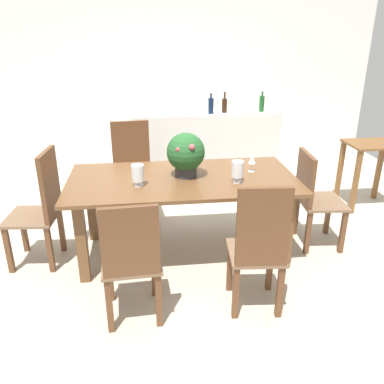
% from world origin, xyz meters
% --- Properties ---
extents(ground_plane, '(7.04, 7.04, 0.00)m').
position_xyz_m(ground_plane, '(0.00, 0.00, 0.00)').
color(ground_plane, '#BCB29E').
extents(back_wall, '(6.40, 0.10, 2.60)m').
position_xyz_m(back_wall, '(0.00, 2.60, 1.30)').
color(back_wall, white).
rests_on(back_wall, ground).
extents(dining_table, '(2.05, 1.03, 0.76)m').
position_xyz_m(dining_table, '(0.00, -0.21, 0.66)').
color(dining_table, brown).
rests_on(dining_table, ground).
extents(chair_near_right, '(0.44, 0.45, 1.06)m').
position_xyz_m(chair_near_right, '(0.45, -1.15, 0.57)').
color(chair_near_right, brown).
rests_on(chair_near_right, ground).
extents(chair_head_end, '(0.47, 0.48, 1.06)m').
position_xyz_m(chair_head_end, '(-1.25, -0.22, 0.58)').
color(chair_head_end, brown).
rests_on(chair_head_end, ground).
extents(chair_foot_end, '(0.44, 0.50, 0.95)m').
position_xyz_m(chair_foot_end, '(1.26, -0.20, 0.53)').
color(chair_foot_end, brown).
rests_on(chair_foot_end, ground).
extents(chair_near_left, '(0.44, 0.46, 0.97)m').
position_xyz_m(chair_near_left, '(-0.46, -1.15, 0.54)').
color(chair_near_left, brown).
rests_on(chair_near_left, ground).
extents(chair_far_left, '(0.50, 0.52, 1.07)m').
position_xyz_m(chair_far_left, '(-0.47, 0.75, 0.58)').
color(chair_far_left, brown).
rests_on(chair_far_left, ground).
extents(flower_centerpiece, '(0.34, 0.35, 0.40)m').
position_xyz_m(flower_centerpiece, '(0.04, -0.18, 0.98)').
color(flower_centerpiece, '#333338').
rests_on(flower_centerpiece, dining_table).
extents(crystal_vase_left, '(0.11, 0.11, 0.19)m').
position_xyz_m(crystal_vase_left, '(0.46, -0.38, 0.88)').
color(crystal_vase_left, silver).
rests_on(crystal_vase_left, dining_table).
extents(crystal_vase_center_near, '(0.11, 0.11, 0.19)m').
position_xyz_m(crystal_vase_center_near, '(-0.40, -0.36, 0.88)').
color(crystal_vase_center_near, silver).
rests_on(crystal_vase_center_near, dining_table).
extents(wine_glass, '(0.07, 0.07, 0.16)m').
position_xyz_m(wine_glass, '(0.66, -0.12, 0.88)').
color(wine_glass, silver).
rests_on(wine_glass, dining_table).
extents(kitchen_counter, '(1.93, 0.57, 1.00)m').
position_xyz_m(kitchen_counter, '(0.49, 1.63, 0.50)').
color(kitchen_counter, silver).
rests_on(kitchen_counter, ground).
extents(wine_bottle_green, '(0.07, 0.07, 0.26)m').
position_xyz_m(wine_bottle_green, '(1.23, 1.54, 1.10)').
color(wine_bottle_green, '#194C1E').
rests_on(wine_bottle_green, kitchen_counter).
extents(wine_bottle_clear, '(0.07, 0.07, 0.26)m').
position_xyz_m(wine_bottle_clear, '(0.54, 1.47, 1.10)').
color(wine_bottle_clear, '#0F1E38').
rests_on(wine_bottle_clear, kitchen_counter).
extents(wine_bottle_tall, '(0.07, 0.07, 0.26)m').
position_xyz_m(wine_bottle_tall, '(0.73, 1.53, 1.09)').
color(wine_bottle_tall, black).
rests_on(wine_bottle_tall, kitchen_counter).
extents(side_table, '(0.59, 0.47, 0.79)m').
position_xyz_m(side_table, '(2.30, 0.60, 0.57)').
color(side_table, brown).
rests_on(side_table, ground).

